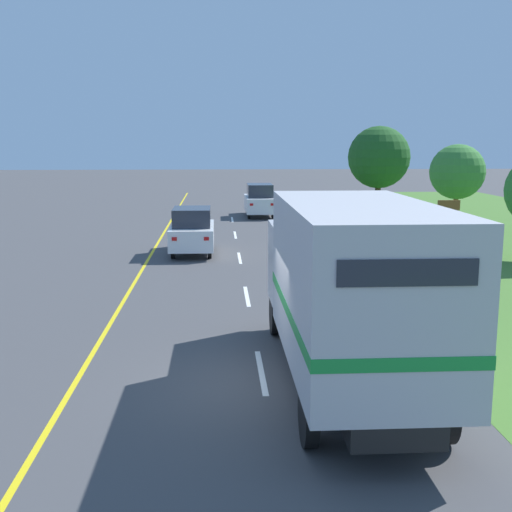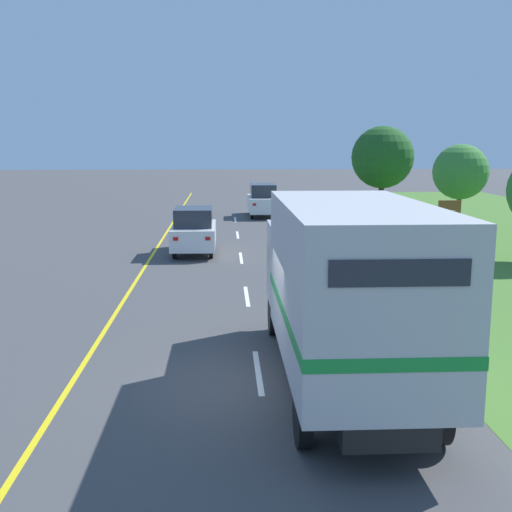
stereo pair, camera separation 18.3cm
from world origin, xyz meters
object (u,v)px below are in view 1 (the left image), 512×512
highway_sign (425,232)px  roadside_tree_mid (457,172)px  horse_trailer_truck (349,285)px  roadside_tree_far (379,157)px  delineator_post (480,354)px  lead_car_white (192,231)px  lead_car_white_ahead (260,200)px

highway_sign → roadside_tree_mid: (6.02, 13.42, 1.30)m
horse_trailer_truck → roadside_tree_far: size_ratio=1.38×
horse_trailer_truck → delineator_post: size_ratio=8.38×
horse_trailer_truck → delineator_post: horse_trailer_truck is taller
horse_trailer_truck → lead_car_white: bearing=103.0°
lead_car_white → highway_sign: size_ratio=1.41×
highway_sign → delineator_post: highway_sign is taller
lead_car_white → highway_sign: 10.37m
highway_sign → roadside_tree_far: size_ratio=0.49×
roadside_tree_mid → lead_car_white: bearing=-154.4°
roadside_tree_mid → roadside_tree_far: roadside_tree_far is taller
highway_sign → roadside_tree_far: 23.47m
lead_car_white → roadside_tree_mid: size_ratio=0.87×
lead_car_white → roadside_tree_mid: (13.82, 6.63, 2.12)m
highway_sign → roadside_tree_mid: 14.77m
roadside_tree_far → horse_trailer_truck: bearing=-105.0°
highway_sign → delineator_post: (-1.50, -8.22, -1.30)m
roadside_tree_mid → horse_trailer_truck: bearing=-115.1°
lead_car_white → lead_car_white_ahead: (3.74, 13.69, 0.05)m
horse_trailer_truck → roadside_tree_mid: (10.28, 21.96, 1.09)m
roadside_tree_mid → delineator_post: 23.06m
lead_car_white_ahead → horse_trailer_truck: bearing=-90.4°
highway_sign → delineator_post: 8.46m
highway_sign → roadside_tree_mid: roadside_tree_mid is taller
lead_car_white_ahead → highway_sign: highway_sign is taller
lead_car_white → highway_sign: (7.80, -6.79, 0.83)m
roadside_tree_far → delineator_post: bearing=-100.3°
roadside_tree_mid → delineator_post: bearing=-109.2°
lead_car_white → roadside_tree_mid: roadside_tree_mid is taller
lead_car_white → roadside_tree_far: bearing=53.6°
roadside_tree_mid → lead_car_white_ahead: bearing=145.0°
lead_car_white → roadside_tree_mid: bearing=25.6°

